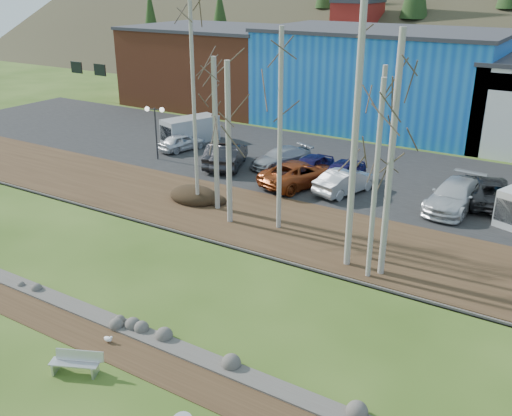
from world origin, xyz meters
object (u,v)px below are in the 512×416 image
Objects in this scene: car_6 at (488,190)px; car_8 at (341,173)px; car_4 at (309,167)px; van_grey at (188,130)px; seagull at (108,339)px; car_0 at (182,142)px; car_2 at (300,173)px; car_7 at (455,196)px; street_lamp at (155,118)px; car_5 at (346,181)px; car_3 at (281,158)px; car_9 at (222,154)px; car_1 at (229,155)px; bench_intact at (76,362)px.

car_6 is 8.65m from car_8.
car_4 is 12.47m from van_grey.
car_0 reaches higher than seagull.
car_2 is 1.02× the size of car_7.
seagull is at bearing -71.15° from street_lamp.
street_lamp is 14.50m from car_5.
car_2 is 3.87m from car_3.
car_0 is 0.77× the size of car_9.
car_2 is at bearing 150.06° from car_1.
car_2 is 1.27× the size of car_8.
van_grey is (-0.93, 4.79, -2.00)m from street_lamp.
van_grey is at bearing -2.28° from car_2.
street_lamp reaches higher than car_6.
car_2 is (11.26, -2.25, 0.14)m from car_0.
car_7 reaches higher than car_8.
car_4 and car_8 have the same top height.
car_3 is 6.34m from car_5.
car_2 is (-2.24, 20.17, 0.50)m from bench_intact.
car_9 reaches higher than car_3.
street_lamp is at bearing 19.55° from car_2.
car_1 is 1.06× the size of car_3.
car_7 is at bearing -155.68° from car_5.
car_8 is (0.26, 19.84, 0.73)m from seagull.
car_6 is (16.56, 2.21, -0.04)m from car_1.
car_8 is at bearing 8.21° from van_grey.
car_8 is at bearing -9.33° from street_lamp.
car_9 reaches higher than car_8.
car_7 is (20.51, -1.24, 0.16)m from car_0.
street_lamp reaches higher than car_8.
seagull is 0.07× the size of car_2.
van_grey is (-9.38, 1.69, 0.31)m from car_3.
car_8 is at bearing -7.91° from car_6.
van_grey is at bearing -53.75° from car_9.
car_4 is (-2.34, 21.60, 0.48)m from bench_intact.
car_8 is at bearing -178.80° from car_7.
car_1 is 1.10× the size of car_5.
car_7 is 7.13m from car_8.
van_grey is at bearing 172.60° from car_8.
car_7 is (7.01, 21.18, 0.52)m from bench_intact.
car_5 is (5.86, -2.41, 0.07)m from car_3.
bench_intact is at bearing -53.85° from car_3.
car_3 is at bearing 177.07° from car_7.
car_3 is 1.04× the size of car_4.
bench_intact is 0.37× the size of car_3.
car_6 is at bearing -147.17° from car_2.
car_5 is at bearing -50.95° from car_8.
car_8 is (8.05, 0.63, -0.05)m from car_1.
car_0 is 2.29m from van_grey.
car_2 reaches higher than car_0.
car_5 is 6.30m from car_7.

